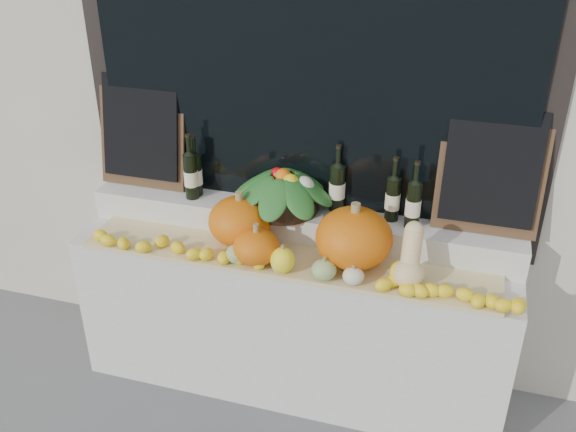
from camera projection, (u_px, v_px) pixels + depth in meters
The scene contains 17 objects.
display_sill at pixel (292, 318), 3.52m from camera, with size 2.30×0.55×0.88m, color silver.
rear_tier at pixel (300, 223), 3.40m from camera, with size 2.30×0.25×0.16m, color silver.
straw_bedding at pixel (285, 260), 3.20m from camera, with size 2.10×0.32×0.03m, color tan.
pumpkin_left at pixel (240, 221), 3.27m from camera, with size 0.33×0.33×0.25m, color orange.
pumpkin_right at pixel (354, 238), 3.08m from camera, with size 0.37×0.37×0.29m, color orange.
pumpkin_center at pixel (256, 247), 3.12m from camera, with size 0.23×0.23×0.17m, color orange.
butternut_squash at pixel (410, 261), 2.95m from camera, with size 0.15×0.21×0.29m.
decorative_gourds at pixel (317, 266), 3.03m from camera, with size 0.91×0.18×0.15m.
lemon_heap at pixel (279, 265), 3.09m from camera, with size 2.20×0.16×0.06m, color yellow, non-canonical shape.
produce_bowl at pixel (283, 189), 3.31m from camera, with size 0.57×0.57×0.24m.
wine_bottle_far_left at pixel (191, 175), 3.42m from camera, with size 0.08×0.08×0.37m.
wine_bottle_near_left at pixel (195, 174), 3.46m from camera, with size 0.08×0.08×0.34m.
wine_bottle_tall at pixel (337, 187), 3.30m from camera, with size 0.08×0.08×0.36m.
wine_bottle_near_right at pixel (393, 198), 3.21m from camera, with size 0.08×0.08×0.34m.
wine_bottle_far_right at pixel (413, 204), 3.14m from camera, with size 0.08×0.08×0.36m.
chalkboard_left at pixel (141, 130), 3.49m from camera, with size 0.50×0.14×0.61m.
chalkboard_right at pixel (492, 170), 3.03m from camera, with size 0.50×0.14×0.61m.
Camera 1 is at (0.78, -1.18, 2.63)m, focal length 40.00 mm.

